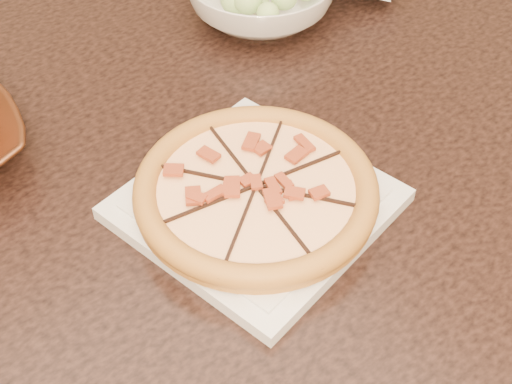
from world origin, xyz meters
The scene contains 3 objects.
dining_table centered at (-0.02, -0.11, 0.66)m, with size 1.53×0.99×0.75m.
plate centered at (0.09, -0.27, 0.76)m, with size 0.32×0.32×0.02m.
pizza centered at (0.09, -0.27, 0.78)m, with size 0.29×0.29×0.03m.
Camera 1 is at (-0.26, -0.73, 1.38)m, focal length 50.00 mm.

